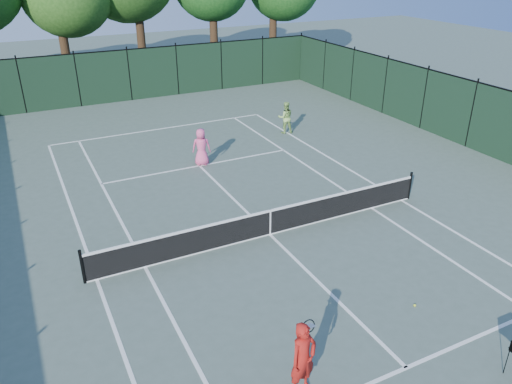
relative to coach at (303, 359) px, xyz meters
name	(u,v)px	position (x,y,z in m)	size (l,w,h in m)	color
ground	(270,235)	(2.38, 5.88, -0.86)	(90.00, 90.00, 0.00)	#4D5E51
sideline_doubles_left	(97,280)	(-3.10, 5.88, -0.85)	(0.10, 23.77, 0.01)	white
sideline_doubles_right	(401,200)	(7.87, 5.88, -0.85)	(0.10, 23.77, 0.01)	white
sideline_singles_left	(145,267)	(-1.73, 5.88, -0.85)	(0.10, 23.77, 0.01)	white
sideline_singles_right	(372,208)	(6.50, 5.88, -0.85)	(0.10, 23.77, 0.01)	white
baseline_far	(162,129)	(2.38, 17.76, -0.85)	(10.97, 0.10, 0.01)	white
service_line_near	(406,368)	(2.38, -0.52, -0.85)	(8.23, 0.10, 0.01)	white
service_line_far	(199,166)	(2.38, 12.28, -0.85)	(8.23, 0.10, 0.01)	white
center_service_line	(270,234)	(2.38, 5.88, -0.85)	(0.10, 12.80, 0.01)	white
tennis_net	(270,222)	(2.38, 5.88, -0.38)	(11.69, 0.09, 1.06)	black
fence_far	(129,76)	(2.38, 23.88, 0.64)	(24.00, 0.05, 3.00)	black
coach	(303,359)	(0.00, 0.00, 0.00)	(0.87, 0.73, 1.71)	#AC1913
player_pink	(201,147)	(2.55, 12.38, -0.06)	(0.92, 0.77, 1.60)	#E75189
player_green	(285,117)	(7.78, 14.38, -0.06)	(0.91, 0.80, 1.59)	#91BF5F
loose_ball_midcourt	(415,305)	(4.03, 1.01, -0.82)	(0.07, 0.07, 0.07)	#CCDF2D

